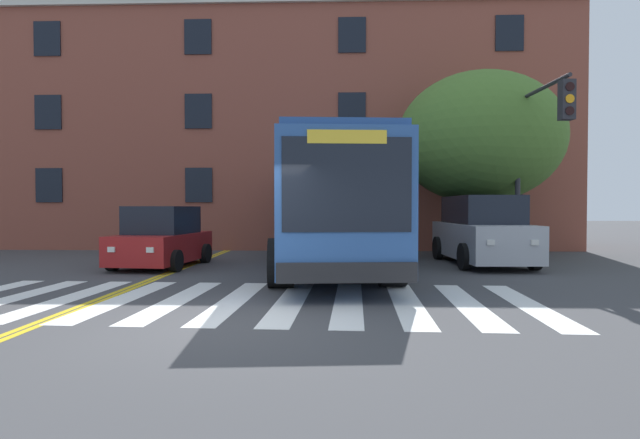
{
  "coord_description": "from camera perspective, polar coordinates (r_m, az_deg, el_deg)",
  "views": [
    {
      "loc": [
        1.68,
        -7.36,
        1.74
      ],
      "look_at": [
        1.21,
        5.95,
        1.42
      ],
      "focal_mm": 28.0,
      "sensor_mm": 36.0,
      "label": 1
    }
  ],
  "objects": [
    {
      "name": "ground_plane",
      "position": [
        7.74,
        -10.79,
        -11.63
      ],
      "size": [
        120.0,
        120.0,
        0.0
      ],
      "primitive_type": "plane",
      "color": "#424244"
    },
    {
      "name": "crosswalk",
      "position": [
        9.57,
        -9.82,
        -9.1
      ],
      "size": [
        11.35,
        4.68,
        0.01
      ],
      "color": "white",
      "rests_on": "ground"
    },
    {
      "name": "lane_line_yellow_inner",
      "position": [
        23.71,
        -9.07,
        -2.86
      ],
      "size": [
        0.12,
        36.0,
        0.01
      ],
      "primitive_type": "cube",
      "color": "gold",
      "rests_on": "ground"
    },
    {
      "name": "lane_line_yellow_outer",
      "position": [
        23.68,
        -8.69,
        -2.86
      ],
      "size": [
        0.12,
        36.0,
        0.01
      ],
      "primitive_type": "cube",
      "color": "gold",
      "rests_on": "ground"
    },
    {
      "name": "city_bus",
      "position": [
        14.34,
        0.77,
        1.7
      ],
      "size": [
        3.68,
        11.34,
        3.37
      ],
      "color": "#2D5699",
      "rests_on": "ground"
    },
    {
      "name": "car_red_near_lane",
      "position": [
        15.46,
        -17.59,
        -2.13
      ],
      "size": [
        2.3,
        3.8,
        1.78
      ],
      "color": "#AD1E1E",
      "rests_on": "ground"
    },
    {
      "name": "car_silver_far_lane",
      "position": [
        16.11,
        17.97,
        -1.33
      ],
      "size": [
        2.33,
        4.93,
        2.1
      ],
      "color": "#B7BABF",
      "rests_on": "ground"
    },
    {
      "name": "car_grey_behind_bus",
      "position": [
        24.26,
        1.03,
        -0.72
      ],
      "size": [
        2.33,
        3.85,
        1.89
      ],
      "color": "slate",
      "rests_on": "ground"
    },
    {
      "name": "traffic_light_near_corner",
      "position": [
        15.62,
        23.48,
        8.4
      ],
      "size": [
        0.45,
        3.09,
        5.63
      ],
      "color": "#28282D",
      "rests_on": "ground"
    },
    {
      "name": "street_tree_curbside_large",
      "position": [
        18.29,
        17.73,
        8.83
      ],
      "size": [
        7.17,
        6.99,
        6.41
      ],
      "color": "#4C3D2D",
      "rests_on": "ground"
    },
    {
      "name": "building_facade",
      "position": [
        24.04,
        -11.71,
        9.91
      ],
      "size": [
        30.97,
        6.26,
        10.64
      ],
      "color": "brown",
      "rests_on": "ground"
    }
  ]
}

